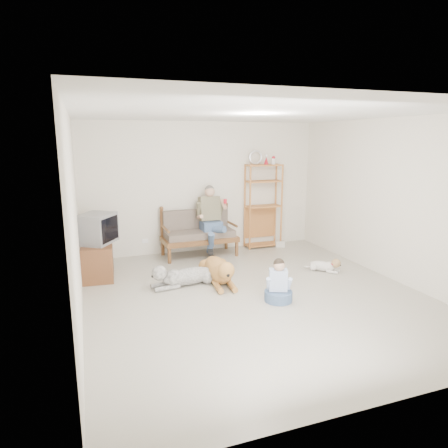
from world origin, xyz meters
name	(u,v)px	position (x,y,z in m)	size (l,w,h in m)	color
floor	(255,295)	(0.00, 0.00, 0.00)	(5.50, 5.50, 0.00)	beige
ceiling	(258,113)	(0.00, 0.00, 2.70)	(5.50, 5.50, 0.00)	white
wall_back	(203,187)	(0.00, 2.75, 1.35)	(5.00, 5.00, 0.00)	silver
wall_front	(393,262)	(0.00, -2.75, 1.35)	(5.00, 5.00, 0.00)	silver
wall_left	(75,220)	(-2.50, 0.00, 1.35)	(5.50, 5.50, 0.00)	silver
wall_right	(393,200)	(2.50, 0.00, 1.35)	(5.50, 5.50, 0.00)	silver
loveseat	(198,232)	(-0.21, 2.40, 0.49)	(1.51, 0.73, 0.95)	brown
man	(212,225)	(0.00, 2.17, 0.66)	(0.54, 0.78, 1.26)	#485E84
etagere	(263,205)	(1.31, 2.55, 0.93)	(0.81, 0.35, 2.12)	#BC713B
book_stack	(280,244)	(1.67, 2.40, 0.06)	(0.20, 0.15, 0.13)	white
tv_stand	(97,260)	(-2.23, 1.69, 0.30)	(0.57, 0.94, 0.60)	brown
crt_tv	(97,228)	(-2.19, 1.71, 0.85)	(0.74, 0.78, 0.51)	slate
wall_outlet	(145,241)	(-1.25, 2.73, 0.30)	(0.12, 0.02, 0.08)	white
golden_retriever	(219,270)	(-0.32, 0.78, 0.19)	(0.49, 1.58, 0.48)	#C78C45
shaggy_dog	(182,276)	(-0.95, 0.78, 0.16)	(1.33, 0.45, 0.40)	white
terrier	(326,266)	(1.67, 0.60, 0.11)	(0.52, 0.55, 0.26)	silver
child	(278,286)	(0.24, -0.30, 0.23)	(0.41, 0.41, 0.65)	#485E84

